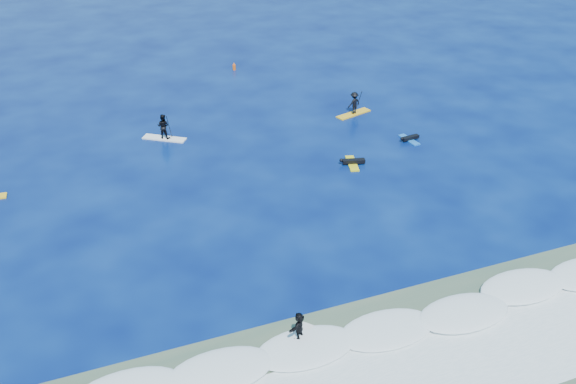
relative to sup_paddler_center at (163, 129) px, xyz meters
name	(u,v)px	position (x,y,z in m)	size (l,w,h in m)	color
ground	(289,227)	(4.41, -14.54, -0.86)	(160.00, 160.00, 0.00)	#030D45
breaking_wave	(367,337)	(4.41, -24.54, -0.86)	(40.00, 6.00, 0.30)	white
whitewater	(400,383)	(4.41, -27.54, -0.86)	(34.00, 5.00, 0.02)	silver
sup_paddler_center	(163,129)	(0.00, 0.00, 0.00)	(3.17, 2.54, 2.31)	white
sup_paddler_right	(354,104)	(15.31, -0.95, 0.00)	(3.24, 1.65, 2.21)	#EFAD1A
prone_paddler_near	(352,162)	(11.38, -8.74, -0.70)	(1.79, 2.35, 0.48)	yellow
prone_paddler_far	(409,139)	(17.03, -6.87, -0.72)	(1.63, 2.09, 0.43)	blue
wave_surfer	(299,327)	(1.33, -23.64, -0.01)	(1.95, 1.80, 1.51)	silver
marker_buoy	(234,67)	(9.38, 12.78, -0.53)	(0.32, 0.32, 0.76)	#DD5413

